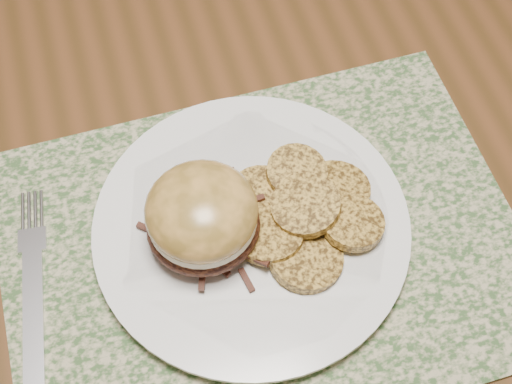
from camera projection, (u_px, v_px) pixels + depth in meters
dining_table at (148, 268)px, 0.70m from camera, size 1.50×0.90×0.75m
placemat at (263, 247)px, 0.62m from camera, size 0.45×0.33×0.00m
dinner_plate at (251, 228)px, 0.62m from camera, size 0.26×0.26×0.02m
pork_sandwich at (202, 217)px, 0.58m from camera, size 0.10×0.09×0.07m
roasted_potatoes at (304, 212)px, 0.61m from camera, size 0.15×0.15×0.03m
fork at (33, 295)px, 0.60m from camera, size 0.04×0.21×0.00m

